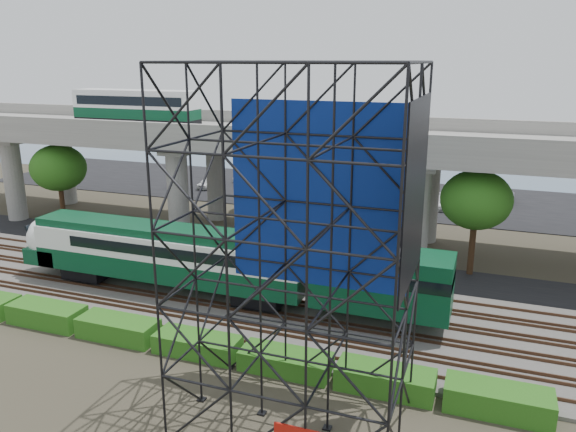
% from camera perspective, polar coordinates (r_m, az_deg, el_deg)
% --- Properties ---
extents(ground, '(140.00, 140.00, 0.00)m').
position_cam_1_polar(ground, '(34.88, -7.14, -10.12)').
color(ground, '#474233').
rests_on(ground, ground).
extents(ballast_bed, '(90.00, 12.00, 0.20)m').
position_cam_1_polar(ballast_bed, '(36.45, -5.70, -8.71)').
color(ballast_bed, slate).
rests_on(ballast_bed, ground).
extents(service_road, '(90.00, 5.00, 0.08)m').
position_cam_1_polar(service_road, '(43.69, -0.86, -4.49)').
color(service_road, black).
rests_on(service_road, ground).
extents(parking_lot, '(90.00, 18.00, 0.08)m').
position_cam_1_polar(parking_lot, '(65.26, 6.56, 2.24)').
color(parking_lot, black).
rests_on(parking_lot, ground).
extents(harbor_water, '(140.00, 40.00, 0.03)m').
position_cam_1_polar(harbor_water, '(86.38, 10.06, 5.39)').
color(harbor_water, '#465873').
rests_on(harbor_water, ground).
extents(rail_tracks, '(90.00, 9.52, 0.16)m').
position_cam_1_polar(rail_tracks, '(36.38, -5.71, -8.46)').
color(rail_tracks, '#472D1E').
rests_on(rail_tracks, ballast_bed).
extents(commuter_train, '(29.30, 3.06, 4.30)m').
position_cam_1_polar(commuter_train, '(36.48, -9.30, -4.11)').
color(commuter_train, black).
rests_on(commuter_train, rail_tracks).
extents(overpass, '(80.00, 12.00, 12.40)m').
position_cam_1_polar(overpass, '(47.07, 0.18, 7.27)').
color(overpass, '#9E9B93').
rests_on(overpass, ground).
extents(scaffold_tower, '(9.36, 6.36, 15.00)m').
position_cam_1_polar(scaffold_tower, '(22.32, 0.71, -4.32)').
color(scaffold_tower, black).
rests_on(scaffold_tower, ground).
extents(hedge_strip, '(34.60, 1.80, 1.20)m').
position_cam_1_polar(hedge_strip, '(30.84, -9.19, -12.69)').
color(hedge_strip, '#225914').
rests_on(hedge_strip, ground).
extents(trees, '(40.94, 16.94, 7.69)m').
position_cam_1_polar(trees, '(48.96, -3.62, 4.43)').
color(trees, '#382314').
rests_on(trees, ground).
extents(suv, '(4.84, 2.52, 1.30)m').
position_cam_1_polar(suv, '(52.99, -21.93, -1.22)').
color(suv, black).
rests_on(suv, service_road).
extents(parked_cars, '(35.43, 9.60, 1.26)m').
position_cam_1_polar(parked_cars, '(64.72, 6.31, 2.72)').
color(parked_cars, white).
rests_on(parked_cars, parking_lot).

